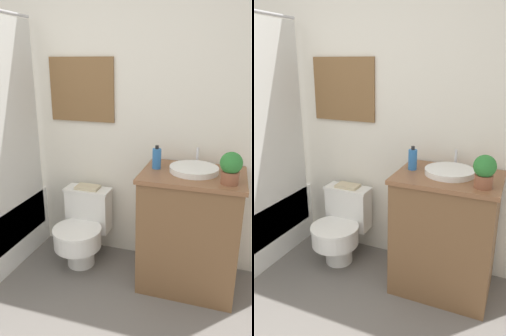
{
  "view_description": "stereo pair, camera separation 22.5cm",
  "coord_description": "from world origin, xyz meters",
  "views": [
    {
      "loc": [
        1.04,
        -0.64,
        1.63
      ],
      "look_at": [
        0.38,
        1.4,
        0.94
      ],
      "focal_mm": 35.0,
      "sensor_mm": 36.0,
      "label": 1
    },
    {
      "loc": [
        1.25,
        -0.56,
        1.63
      ],
      "look_at": [
        0.38,
        1.4,
        0.94
      ],
      "focal_mm": 35.0,
      "sensor_mm": 36.0,
      "label": 2
    }
  ],
  "objects": [
    {
      "name": "potted_plant",
      "position": [
        1.07,
        1.42,
        1.01
      ],
      "size": [
        0.14,
        0.14,
        0.21
      ],
      "color": "brown",
      "rests_on": "vanity"
    },
    {
      "name": "book_on_tank",
      "position": [
        -0.06,
        1.72,
        0.62
      ],
      "size": [
        0.2,
        0.12,
        0.02
      ],
      "color": "beige",
      "rests_on": "toilet"
    },
    {
      "name": "sink",
      "position": [
        0.83,
        1.59,
        0.91
      ],
      "size": [
        0.34,
        0.38,
        0.13
      ],
      "color": "white",
      "rests_on": "vanity"
    },
    {
      "name": "vanity",
      "position": [
        0.83,
        1.56,
        0.45
      ],
      "size": [
        0.72,
        0.54,
        0.89
      ],
      "color": "brown",
      "rests_on": "ground_plane"
    },
    {
      "name": "soap_bottle",
      "position": [
        0.56,
        1.59,
        0.97
      ],
      "size": [
        0.06,
        0.06,
        0.17
      ],
      "color": "#2D6BB2",
      "rests_on": "vanity"
    },
    {
      "name": "toilet",
      "position": [
        -0.06,
        1.59,
        0.31
      ],
      "size": [
        0.4,
        0.52,
        0.61
      ],
      "color": "white",
      "rests_on": "ground_plane"
    },
    {
      "name": "wall_back",
      "position": [
        -0.0,
        1.87,
        1.25
      ],
      "size": [
        3.38,
        0.07,
        2.5
      ],
      "color": "silver",
      "rests_on": "ground_plane"
    }
  ]
}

